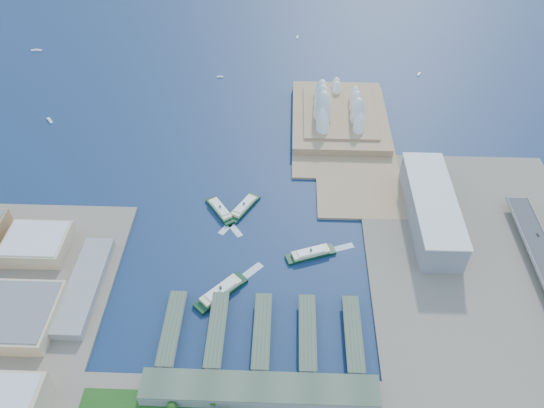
{
  "coord_description": "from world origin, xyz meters",
  "views": [
    {
      "loc": [
        33.06,
        -351.93,
        427.23
      ],
      "look_at": [
        17.52,
        84.83,
        18.0
      ],
      "focal_mm": 35.0,
      "sensor_mm": 36.0,
      "label": 1
    }
  ],
  "objects_px": {
    "opera_house": "(340,101)",
    "ferry_b": "(244,206)",
    "ferry_c": "(221,290)",
    "car_c": "(538,235)",
    "toaster_building": "(431,209)",
    "ferry_d": "(311,252)",
    "ferry_a": "(220,209)"
  },
  "relations": [
    {
      "from": "car_c",
      "to": "opera_house",
      "type": "bearing_deg",
      "value": 130.8
    },
    {
      "from": "opera_house",
      "to": "ferry_a",
      "type": "distance_m",
      "value": 243.14
    },
    {
      "from": "opera_house",
      "to": "ferry_d",
      "type": "xyz_separation_m",
      "value": [
        -44.04,
        -254.93,
        -26.92
      ]
    },
    {
      "from": "opera_house",
      "to": "ferry_a",
      "type": "bearing_deg",
      "value": -127.69
    },
    {
      "from": "ferry_a",
      "to": "ferry_c",
      "type": "distance_m",
      "value": 118.76
    },
    {
      "from": "toaster_building",
      "to": "car_c",
      "type": "bearing_deg",
      "value": -15.64
    },
    {
      "from": "ferry_c",
      "to": "opera_house",
      "type": "bearing_deg",
      "value": -69.98
    },
    {
      "from": "opera_house",
      "to": "car_c",
      "type": "relative_size",
      "value": 36.47
    },
    {
      "from": "ferry_b",
      "to": "ferry_c",
      "type": "xyz_separation_m",
      "value": [
        -13.83,
        -123.78,
        0.78
      ]
    },
    {
      "from": "opera_house",
      "to": "ferry_b",
      "type": "distance_m",
      "value": 222.79
    },
    {
      "from": "ferry_a",
      "to": "toaster_building",
      "type": "bearing_deg",
      "value": -36.56
    },
    {
      "from": "car_c",
      "to": "toaster_building",
      "type": "bearing_deg",
      "value": 164.36
    },
    {
      "from": "opera_house",
      "to": "ferry_c",
      "type": "xyz_separation_m",
      "value": [
        -134.32,
        -309.2,
        -26.34
      ]
    },
    {
      "from": "ferry_b",
      "to": "toaster_building",
      "type": "bearing_deg",
      "value": 25.5
    },
    {
      "from": "ferry_d",
      "to": "car_c",
      "type": "distance_m",
      "value": 244.49
    },
    {
      "from": "toaster_building",
      "to": "ferry_c",
      "type": "relative_size",
      "value": 2.59
    },
    {
      "from": "toaster_building",
      "to": "ferry_c",
      "type": "height_order",
      "value": "toaster_building"
    },
    {
      "from": "ferry_a",
      "to": "ferry_c",
      "type": "height_order",
      "value": "ferry_c"
    },
    {
      "from": "opera_house",
      "to": "ferry_b",
      "type": "bearing_deg",
      "value": -123.02
    },
    {
      "from": "opera_house",
      "to": "ferry_c",
      "type": "bearing_deg",
      "value": -113.48
    },
    {
      "from": "opera_house",
      "to": "toaster_building",
      "type": "distance_m",
      "value": 219.62
    },
    {
      "from": "ferry_b",
      "to": "ferry_c",
      "type": "distance_m",
      "value": 124.55
    },
    {
      "from": "ferry_a",
      "to": "ferry_c",
      "type": "xyz_separation_m",
      "value": [
        13.38,
        -118.0,
        0.89
      ]
    },
    {
      "from": "opera_house",
      "to": "ferry_b",
      "type": "relative_size",
      "value": 3.49
    },
    {
      "from": "ferry_c",
      "to": "toaster_building",
      "type": "bearing_deg",
      "value": -110.55
    },
    {
      "from": "ferry_a",
      "to": "ferry_b",
      "type": "xyz_separation_m",
      "value": [
        27.21,
        5.78,
        0.11
      ]
    },
    {
      "from": "ferry_c",
      "to": "car_c",
      "type": "xyz_separation_m",
      "value": [
        333.32,
        78.69,
        9.91
      ]
    },
    {
      "from": "ferry_d",
      "to": "toaster_building",
      "type": "bearing_deg",
      "value": -87.63
    },
    {
      "from": "toaster_building",
      "to": "ferry_d",
      "type": "relative_size",
      "value": 2.88
    },
    {
      "from": "ferry_b",
      "to": "ferry_d",
      "type": "relative_size",
      "value": 0.96
    },
    {
      "from": "ferry_d",
      "to": "car_c",
      "type": "bearing_deg",
      "value": -104.17
    },
    {
      "from": "opera_house",
      "to": "ferry_c",
      "type": "height_order",
      "value": "opera_house"
    }
  ]
}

